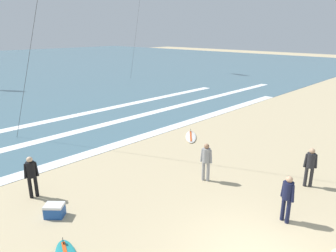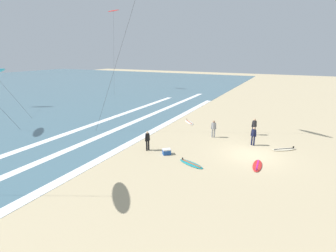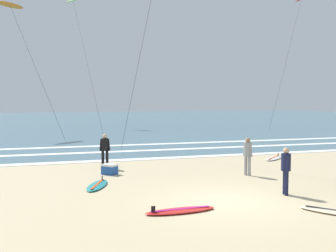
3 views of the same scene
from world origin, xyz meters
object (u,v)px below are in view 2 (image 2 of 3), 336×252
(surfer_right_near, at_px, (254,135))
(kite_red_mid_center, at_px, (113,11))
(surfer_background_far, at_px, (254,125))
(surfboard_near_water, at_px, (191,164))
(surfboard_right_spare, at_px, (257,166))
(cooler_box, at_px, (167,152))
(surfer_mid_group, at_px, (148,139))
(surfer_foreground_main, at_px, (214,127))
(surfboard_left_pile, at_px, (189,122))
(surfboard_foreground_flat, at_px, (284,149))

(surfer_right_near, bearing_deg, kite_red_mid_center, 53.87)
(surfer_background_far, distance_m, surfboard_near_water, 9.27)
(surfer_background_far, xyz_separation_m, surfboard_near_water, (-8.76, 2.90, -0.91))
(surfer_right_near, bearing_deg, surfboard_right_spare, -167.17)
(surfboard_right_spare, xyz_separation_m, cooler_box, (-0.90, 6.54, 0.18))
(surfboard_right_spare, xyz_separation_m, kite_red_mid_center, (27.27, 32.70, 15.42))
(surfer_mid_group, distance_m, surfboard_right_spare, 8.37)
(surfer_foreground_main, relative_size, surfboard_left_pile, 0.81)
(surfer_mid_group, height_order, surfboard_right_spare, surfer_mid_group)
(surfboard_foreground_flat, bearing_deg, surfer_background_far, 44.59)
(surfer_right_near, xyz_separation_m, surfboard_left_pile, (4.26, 7.46, -0.91))
(surfer_right_near, xyz_separation_m, surfer_foreground_main, (0.54, 3.59, 0.00))
(surfer_mid_group, relative_size, surfer_background_far, 1.00)
(surfboard_left_pile, bearing_deg, kite_red_mid_center, 52.09)
(surfboard_right_spare, height_order, surfboard_foreground_flat, same)
(surfer_mid_group, relative_size, surfboard_right_spare, 0.75)
(surfer_background_far, distance_m, surfboard_right_spare, 7.18)
(surfboard_right_spare, distance_m, cooler_box, 6.61)
(surfboard_foreground_flat, height_order, cooler_box, cooler_box)
(surfer_foreground_main, bearing_deg, cooler_box, 159.83)
(surfer_foreground_main, height_order, surfboard_near_water, surfer_foreground_main)
(surfboard_right_spare, height_order, surfboard_near_water, same)
(surfboard_left_pile, bearing_deg, surfboard_right_spare, -134.83)
(surfer_mid_group, relative_size, surfboard_foreground_flat, 0.78)
(surfboard_right_spare, distance_m, kite_red_mid_center, 45.29)
(surfer_mid_group, relative_size, kite_red_mid_center, 0.10)
(surfboard_right_spare, bearing_deg, surfboard_left_pile, 45.17)
(surfboard_foreground_flat, bearing_deg, surfboard_left_pile, 67.05)
(surfer_foreground_main, distance_m, surfboard_left_pile, 5.45)
(surfboard_foreground_flat, bearing_deg, surfboard_near_water, 136.00)
(cooler_box, bearing_deg, kite_red_mid_center, 42.87)
(surfer_right_near, height_order, surfboard_right_spare, surfer_right_near)
(surfer_background_far, relative_size, cooler_box, 2.12)
(surfer_foreground_main, bearing_deg, surfboard_left_pile, 46.13)
(surfboard_near_water, bearing_deg, surfboard_left_pile, 22.52)
(surfer_right_near, height_order, surfer_foreground_main, same)
(cooler_box, bearing_deg, surfboard_right_spare, -82.14)
(surfer_background_far, xyz_separation_m, surfboard_right_spare, (-7.00, -1.30, -0.91))
(surfer_foreground_main, bearing_deg, surfer_mid_group, 145.34)
(surfboard_left_pile, xyz_separation_m, kite_red_mid_center, (18.93, 24.31, 15.42))
(surfer_mid_group, bearing_deg, surfboard_foreground_flat, -63.05)
(surfer_mid_group, bearing_deg, surfboard_near_water, -102.96)
(surfboard_foreground_flat, bearing_deg, kite_red_mid_center, 55.94)
(surfer_background_far, height_order, surfboard_foreground_flat, surfer_background_far)
(surfer_foreground_main, bearing_deg, surfboard_right_spare, -135.64)
(surfer_mid_group, distance_m, surfboard_near_water, 4.28)
(surfer_background_far, relative_size, surfboard_foreground_flat, 0.78)
(surfer_mid_group, bearing_deg, surfer_foreground_main, -34.66)
(surfer_right_near, bearing_deg, surfboard_near_water, 150.74)
(surfer_foreground_main, distance_m, surfboard_foreground_flat, 6.11)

